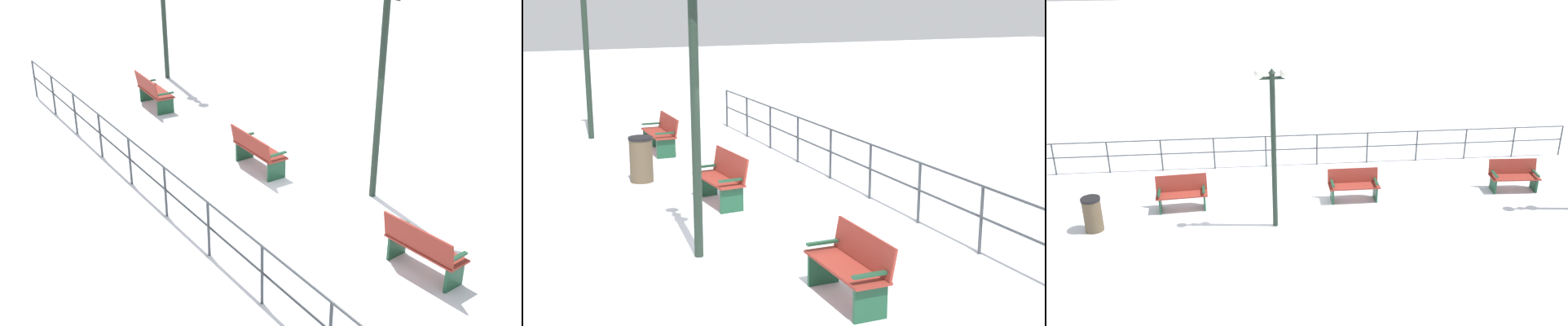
{
  "view_description": "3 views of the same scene",
  "coord_description": "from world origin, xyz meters",
  "views": [
    {
      "loc": [
        -7.44,
        -8.88,
        6.48
      ],
      "look_at": [
        -0.88,
        1.01,
        0.93
      ],
      "focal_mm": 46.84,
      "sensor_mm": 36.0,
      "label": 1
    },
    {
      "loc": [
        4.23,
        10.28,
        3.86
      ],
      "look_at": [
        -0.72,
        -1.3,
        0.94
      ],
      "focal_mm": 51.75,
      "sensor_mm": 36.0,
      "label": 2
    },
    {
      "loc": [
        15.04,
        -0.4,
        7.86
      ],
      "look_at": [
        -0.72,
        1.15,
        0.91
      ],
      "focal_mm": 40.79,
      "sensor_mm": 36.0,
      "label": 3
    }
  ],
  "objects": [
    {
      "name": "bench_third",
      "position": [
        -0.04,
        2.42,
        0.47
      ],
      "size": [
        0.56,
        1.46,
        0.9
      ],
      "rotation": [
        0.0,
        0.0,
        0.0
      ],
      "color": "maroon",
      "rests_on": "ground"
    },
    {
      "name": "trash_bin",
      "position": [
        1.04,
        -4.62,
        0.47
      ],
      "size": [
        0.5,
        0.5,
        0.94
      ],
      "color": "brown",
      "rests_on": "ground"
    },
    {
      "name": "ground_plane",
      "position": [
        0.0,
        0.0,
        0.0
      ],
      "size": [
        80.0,
        80.0,
        0.0
      ],
      "primitive_type": "plane",
      "color": "white",
      "rests_on": "ground"
    },
    {
      "name": "lamppost_near",
      "position": [
        1.25,
        -9.69,
        3.27
      ],
      "size": [
        0.29,
        1.17,
        4.97
      ],
      "color": "#1E2D23",
      "rests_on": "ground"
    },
    {
      "name": "bench_second",
      "position": [
        0.03,
        -2.43,
        0.49
      ],
      "size": [
        0.65,
        1.45,
        0.95
      ],
      "rotation": [
        0.0,
        0.0,
        0.08
      ],
      "color": "maroon",
      "rests_on": "ground"
    },
    {
      "name": "lamppost_middle",
      "position": [
        1.25,
        0.11,
        2.8
      ],
      "size": [
        0.25,
        0.87,
        4.28
      ],
      "color": "#1E2D23",
      "rests_on": "ground"
    },
    {
      "name": "waterfront_railing",
      "position": [
        -2.63,
        0.0,
        0.71
      ],
      "size": [
        0.05,
        19.93,
        1.07
      ],
      "color": "#383D42",
      "rests_on": "ground"
    },
    {
      "name": "bench_nearest",
      "position": [
        -0.05,
        -7.27,
        0.48
      ],
      "size": [
        0.55,
        1.59,
        0.9
      ],
      "rotation": [
        0.0,
        0.0,
        -0.0
      ],
      "color": "maroon",
      "rests_on": "ground"
    }
  ]
}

